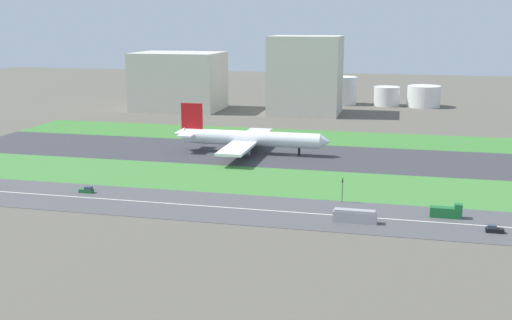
# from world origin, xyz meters

# --- Properties ---
(ground_plane) EXTENTS (800.00, 800.00, 0.00)m
(ground_plane) POSITION_xyz_m (0.00, 0.00, 0.00)
(ground_plane) COLOR #5B564C
(runway) EXTENTS (280.00, 46.00, 0.10)m
(runway) POSITION_xyz_m (0.00, 0.00, 0.05)
(runway) COLOR #38383D
(runway) RESTS_ON ground_plane
(grass_median_north) EXTENTS (280.00, 36.00, 0.10)m
(grass_median_north) POSITION_xyz_m (0.00, 41.00, 0.05)
(grass_median_north) COLOR #3D7A33
(grass_median_north) RESTS_ON ground_plane
(grass_median_south) EXTENTS (280.00, 36.00, 0.10)m
(grass_median_south) POSITION_xyz_m (0.00, -41.00, 0.05)
(grass_median_south) COLOR #427F38
(grass_median_south) RESTS_ON ground_plane
(highway) EXTENTS (280.00, 28.00, 0.10)m
(highway) POSITION_xyz_m (0.00, -73.00, 0.05)
(highway) COLOR #4C4C4F
(highway) RESTS_ON ground_plane
(highway_centerline) EXTENTS (266.00, 0.50, 0.01)m
(highway_centerline) POSITION_xyz_m (0.00, -73.00, 0.11)
(highway_centerline) COLOR silver
(highway_centerline) RESTS_ON highway
(airliner) EXTENTS (65.00, 56.00, 19.70)m
(airliner) POSITION_xyz_m (-19.17, 0.00, 6.23)
(airliner) COLOR white
(airliner) RESTS_ON runway
(truck_1) EXTENTS (8.40, 2.50, 4.00)m
(truck_1) POSITION_xyz_m (53.87, -68.00, 1.67)
(truck_1) COLOR #19662D
(truck_1) RESTS_ON highway
(car_4) EXTENTS (4.40, 1.80, 2.00)m
(car_4) POSITION_xyz_m (64.70, -78.00, 0.92)
(car_4) COLOR black
(car_4) RESTS_ON highway
(bus_0) EXTENTS (11.60, 2.50, 3.50)m
(bus_0) POSITION_xyz_m (29.73, -78.00, 1.82)
(bus_0) COLOR #99999E
(bus_0) RESTS_ON highway
(car_1) EXTENTS (4.40, 1.80, 2.00)m
(car_1) POSITION_xyz_m (-53.98, -68.00, 0.92)
(car_1) COLOR #19662D
(car_1) RESTS_ON highway
(traffic_light) EXTENTS (0.36, 0.50, 7.20)m
(traffic_light) POSITION_xyz_m (24.67, -60.01, 4.29)
(traffic_light) COLOR #4C4C51
(traffic_light) RESTS_ON highway
(terminal_building) EXTENTS (50.98, 38.60, 34.19)m
(terminal_building) POSITION_xyz_m (-90.00, 114.00, 17.10)
(terminal_building) COLOR beige
(terminal_building) RESTS_ON ground_plane
(hangar_building) EXTENTS (39.66, 34.69, 44.32)m
(hangar_building) POSITION_xyz_m (-12.75, 114.00, 22.16)
(hangar_building) COLOR beige
(hangar_building) RESTS_ON ground_plane
(fuel_tank_west) EXTENTS (17.15, 17.15, 17.76)m
(fuel_tank_west) POSITION_xyz_m (5.09, 159.00, 8.88)
(fuel_tank_west) COLOR silver
(fuel_tank_west) RESTS_ON ground_plane
(fuel_tank_centre) EXTENTS (16.06, 16.06, 12.03)m
(fuel_tank_centre) POSITION_xyz_m (32.54, 159.00, 6.01)
(fuel_tank_centre) COLOR silver
(fuel_tank_centre) RESTS_ON ground_plane
(fuel_tank_east) EXTENTS (20.29, 20.29, 13.12)m
(fuel_tank_east) POSITION_xyz_m (55.20, 159.00, 6.56)
(fuel_tank_east) COLOR silver
(fuel_tank_east) RESTS_ON ground_plane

